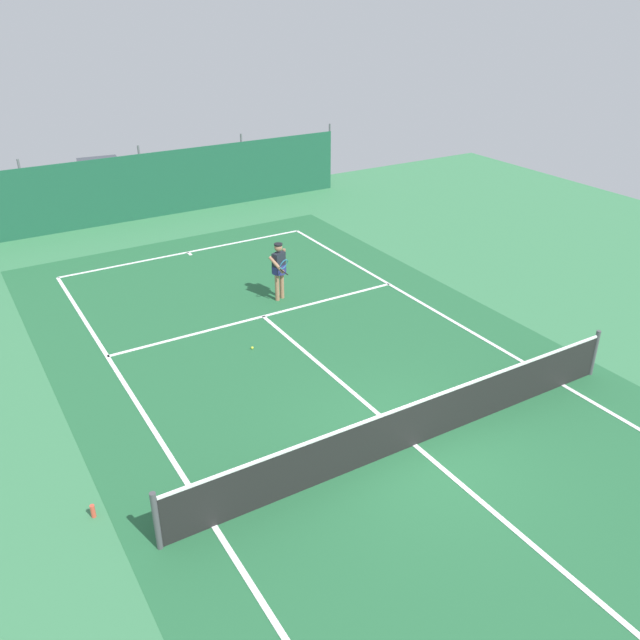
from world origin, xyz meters
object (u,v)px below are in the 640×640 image
object	(u,v)px
tennis_ball_near_player	(252,348)
water_bottle	(93,511)
tennis_player	(279,267)
parked_car	(103,182)
tennis_net	(416,423)

from	to	relation	value
tennis_ball_near_player	water_bottle	distance (m)	6.02
tennis_player	tennis_ball_near_player	xyz separation A→B (m)	(-1.91, -2.16, -0.93)
parked_car	tennis_ball_near_player	bearing A→B (deg)	95.45
water_bottle	tennis_net	bearing A→B (deg)	-12.05
tennis_player	parked_car	size ratio (longest dim) A/B	0.38
tennis_player	water_bottle	xyz separation A→B (m)	(-6.62, -5.92, -0.84)
tennis_net	tennis_ball_near_player	bearing A→B (deg)	101.51
tennis_net	water_bottle	xyz separation A→B (m)	(-5.72, 1.22, -0.39)
tennis_net	tennis_player	size ratio (longest dim) A/B	6.17
water_bottle	tennis_player	bearing A→B (deg)	41.79
tennis_player	tennis_ball_near_player	distance (m)	3.03
tennis_player	tennis_net	bearing A→B (deg)	61.29
tennis_ball_near_player	water_bottle	size ratio (longest dim) A/B	0.28
tennis_net	parked_car	distance (m)	18.88
tennis_ball_near_player	parked_car	distance (m)	13.91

